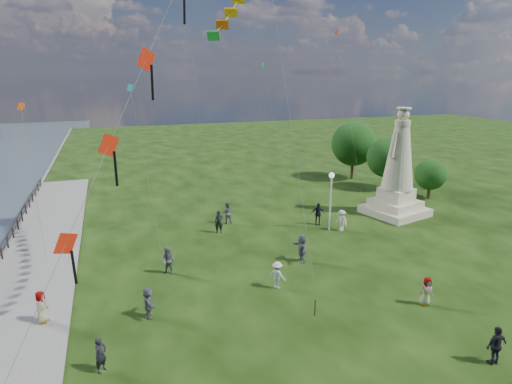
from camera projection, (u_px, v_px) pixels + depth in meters
name	position (u px, v px, depth m)	size (l,w,h in m)	color
statue	(398.00, 176.00, 37.23)	(5.59, 5.59, 9.38)	tan
lamppost	(331.00, 189.00, 33.40)	(0.44, 0.44, 4.74)	silver
tree_row	(372.00, 151.00, 47.50)	(6.91, 13.90, 6.75)	#382314
person_0	(101.00, 355.00, 17.91)	(0.58, 0.38, 1.59)	black
person_1	(168.00, 261.00, 26.58)	(0.88, 0.54, 1.81)	#595960
person_2	(277.00, 275.00, 24.91)	(1.06, 0.55, 1.64)	silver
person_3	(496.00, 345.00, 18.35)	(1.07, 0.55, 1.82)	black
person_4	(426.00, 291.00, 23.09)	(0.79, 0.48, 1.61)	#595960
person_5	(148.00, 302.00, 21.92)	(1.55, 0.67, 1.68)	#595960
person_6	(219.00, 222.00, 33.46)	(0.67, 0.44, 1.83)	black
person_7	(227.00, 213.00, 35.57)	(0.92, 0.57, 1.89)	#595960
person_8	(342.00, 220.00, 33.96)	(1.11, 0.57, 1.72)	silver
person_9	(318.00, 214.00, 35.30)	(1.11, 0.57, 1.89)	black
person_10	(42.00, 309.00, 21.30)	(0.83, 0.51, 1.70)	#595960
person_11	(302.00, 248.00, 28.38)	(1.76, 0.76, 1.90)	#595960
red_kite_train	(143.00, 71.00, 17.96)	(10.54, 9.35, 19.86)	black
small_kites	(241.00, 47.00, 37.75)	(31.26, 17.45, 28.99)	teal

